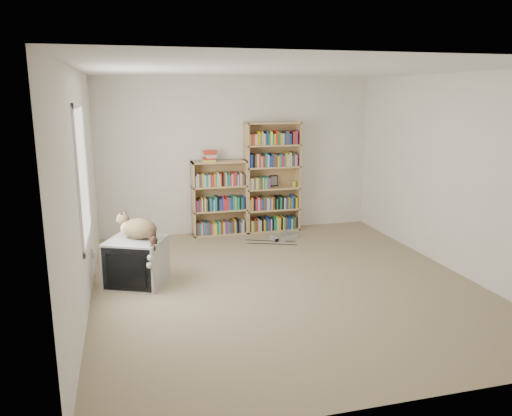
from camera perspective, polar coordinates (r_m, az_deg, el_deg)
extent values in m
cube|color=tan|center=(6.12, 3.29, -8.58)|extent=(4.50, 5.00, 0.01)
cube|color=white|center=(8.17, -2.06, 5.97)|extent=(4.50, 0.02, 2.50)
cube|color=white|center=(3.55, 16.15, -3.86)|extent=(4.50, 0.02, 2.50)
cube|color=white|center=(5.52, -19.36, 1.82)|extent=(0.02, 5.00, 2.50)
cube|color=white|center=(6.82, 21.75, 3.65)|extent=(0.02, 5.00, 2.50)
cube|color=white|center=(5.70, 3.63, 15.50)|extent=(4.50, 5.00, 0.02)
cube|color=white|center=(5.69, -19.21, 3.69)|extent=(0.02, 1.22, 1.52)
cube|color=#ABABAD|center=(6.17, -13.52, -6.01)|extent=(0.82, 0.79, 0.56)
cube|color=black|center=(5.93, -14.55, -6.85)|extent=(0.55, 0.27, 0.51)
cube|color=black|center=(5.92, -14.62, -7.01)|extent=(0.44, 0.21, 0.39)
cube|color=black|center=(6.28, -13.07, -5.75)|extent=(0.48, 0.45, 0.33)
ellipsoid|color=#322014|center=(6.09, -13.18, -2.31)|extent=(0.53, 0.49, 0.24)
ellipsoid|color=#322014|center=(6.03, -12.25, -2.50)|extent=(0.29, 0.30, 0.18)
ellipsoid|color=tan|center=(6.16, -14.43, -2.31)|extent=(0.24, 0.24, 0.20)
ellipsoid|color=#322014|center=(6.17, -14.96, -1.20)|extent=(0.21, 0.21, 0.15)
sphere|color=beige|center=(6.21, -15.41, -1.35)|extent=(0.08, 0.08, 0.06)
cone|color=black|center=(6.13, -15.14, -0.64)|extent=(0.09, 0.09, 0.08)
cone|color=black|center=(6.20, -14.69, -0.47)|extent=(0.09, 0.09, 0.08)
cube|color=tan|center=(8.09, -1.07, 3.38)|extent=(0.02, 0.30, 1.80)
cube|color=tan|center=(8.33, 4.78, 3.62)|extent=(0.02, 0.30, 1.80)
cube|color=tan|center=(8.33, 1.63, 3.66)|extent=(0.90, 0.03, 1.80)
cube|color=tan|center=(8.10, 1.95, 9.70)|extent=(0.90, 0.30, 0.02)
cube|color=tan|center=(8.39, 1.86, -2.46)|extent=(0.90, 0.30, 0.03)
cube|color=tan|center=(8.30, 1.87, -0.11)|extent=(0.90, 0.30, 0.03)
cube|color=tan|center=(8.23, 1.89, 2.29)|extent=(0.90, 0.30, 0.02)
cube|color=tan|center=(8.17, 1.91, 4.73)|extent=(0.90, 0.30, 0.02)
cube|color=tan|center=(8.13, 1.93, 7.20)|extent=(0.90, 0.30, 0.02)
cube|color=red|center=(8.36, 1.86, -1.75)|extent=(0.82, 0.24, 0.19)
cube|color=navy|center=(8.28, 1.88, 0.62)|extent=(0.82, 0.24, 0.19)
cube|color=#167C46|center=(8.21, 1.90, 3.03)|extent=(0.82, 0.24, 0.19)
cube|color=beige|center=(8.16, 1.92, 5.48)|extent=(0.82, 0.24, 0.19)
cube|color=black|center=(8.12, 1.94, 7.96)|extent=(0.82, 0.24, 0.19)
cube|color=tan|center=(7.98, -7.18, 0.98)|extent=(0.02, 0.30, 1.20)
cube|color=tan|center=(8.13, -1.26, 1.30)|extent=(0.02, 0.30, 1.20)
cube|color=tan|center=(8.18, -4.37, 1.33)|extent=(0.87, 0.03, 1.20)
cube|color=tan|center=(7.95, -4.27, 5.29)|extent=(0.87, 0.30, 0.02)
cube|color=tan|center=(8.19, -4.13, -2.88)|extent=(0.87, 0.30, 0.03)
cube|color=tan|center=(8.09, -4.17, -0.22)|extent=(0.87, 0.30, 0.03)
cube|color=tan|center=(8.01, -4.22, 2.51)|extent=(0.87, 0.30, 0.02)
cube|color=red|center=(8.16, -4.14, -2.16)|extent=(0.79, 0.24, 0.19)
cube|color=navy|center=(8.07, -4.19, 0.53)|extent=(0.79, 0.24, 0.19)
cube|color=#167C46|center=(7.99, -4.23, 3.27)|extent=(0.79, 0.24, 0.19)
cube|color=red|center=(7.93, -5.36, 5.95)|extent=(0.20, 0.26, 0.17)
cylinder|color=#9ABB35|center=(8.33, 4.38, 2.80)|extent=(0.08, 0.08, 0.09)
cube|color=black|center=(8.32, 2.03, 3.14)|extent=(0.14, 0.05, 0.18)
cube|color=silver|center=(7.88, 3.17, -3.29)|extent=(0.44, 0.38, 0.08)
cube|color=silver|center=(6.50, -18.15, -4.93)|extent=(0.01, 0.08, 0.13)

